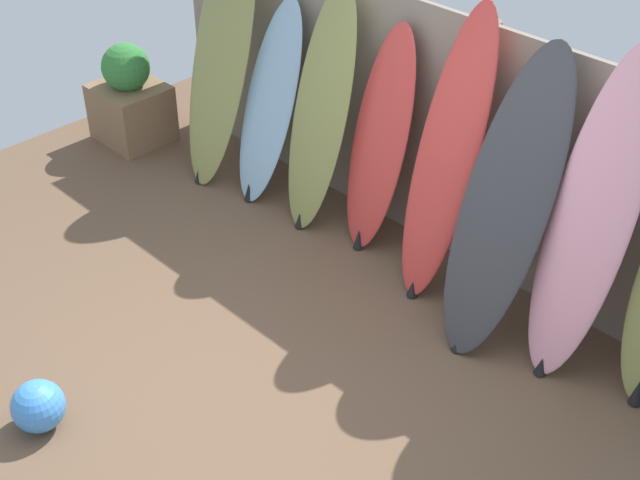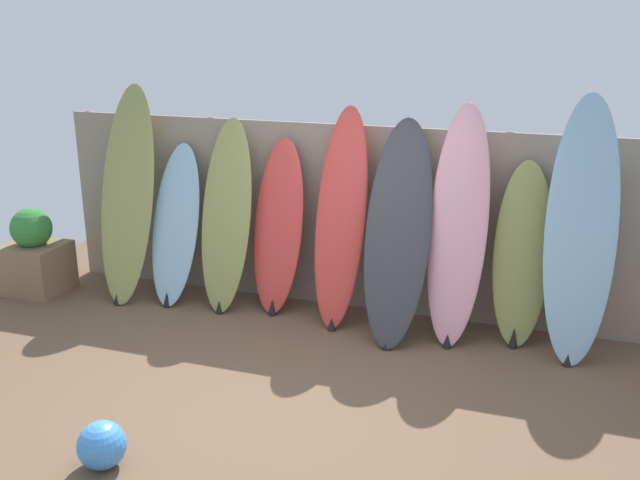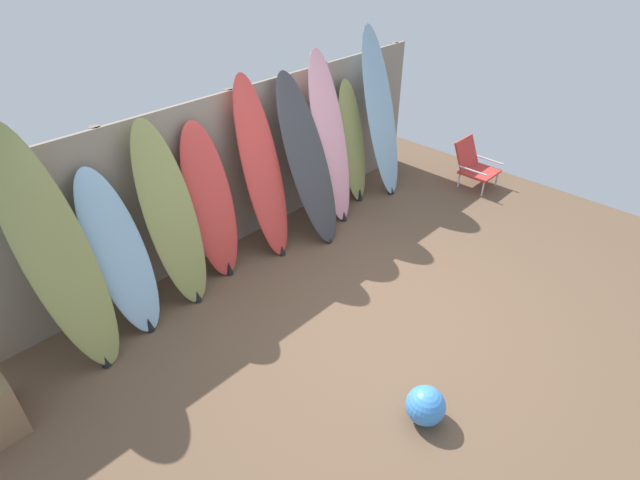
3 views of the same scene
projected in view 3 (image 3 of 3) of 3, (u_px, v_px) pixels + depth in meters
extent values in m
plane|color=brown|center=(372.00, 311.00, 5.00)|extent=(7.68, 7.68, 0.00)
cube|color=gray|center=(238.00, 169.00, 5.64)|extent=(6.08, 0.04, 1.80)
cylinder|color=slate|center=(118.00, 216.00, 4.80)|extent=(0.10, 0.10, 1.80)
cylinder|color=slate|center=(236.00, 168.00, 5.66)|extent=(0.10, 0.10, 1.80)
cylinder|color=slate|center=(323.00, 133.00, 6.52)|extent=(0.10, 0.10, 1.80)
cylinder|color=slate|center=(390.00, 106.00, 7.39)|extent=(0.10, 0.10, 1.80)
ellipsoid|color=olive|center=(56.00, 254.00, 4.00)|extent=(0.64, 0.83, 2.13)
cone|color=black|center=(105.00, 360.00, 4.37)|extent=(0.08, 0.08, 0.13)
ellipsoid|color=#8CB7D6|center=(119.00, 254.00, 4.48)|extent=(0.50, 0.61, 1.56)
cone|color=black|center=(149.00, 324.00, 4.73)|extent=(0.08, 0.08, 0.15)
ellipsoid|color=olive|center=(171.00, 217.00, 4.74)|extent=(0.51, 0.54, 1.84)
cone|color=black|center=(197.00, 296.00, 5.08)|extent=(0.08, 0.08, 0.12)
ellipsoid|color=#D13D38|center=(210.00, 202.00, 5.13)|extent=(0.55, 0.49, 1.68)
cone|color=black|center=(229.00, 268.00, 5.45)|extent=(0.08, 0.08, 0.15)
ellipsoid|color=#D13D38|center=(262.00, 170.00, 5.39)|extent=(0.49, 0.62, 2.01)
cone|color=black|center=(282.00, 250.00, 5.76)|extent=(0.08, 0.08, 0.12)
ellipsoid|color=#38383D|center=(308.00, 161.00, 5.67)|extent=(0.61, 0.82, 1.92)
cone|color=black|center=(329.00, 238.00, 5.98)|extent=(0.08, 0.08, 0.10)
ellipsoid|color=pink|center=(330.00, 140.00, 5.99)|extent=(0.51, 0.60, 2.07)
cone|color=black|center=(344.00, 216.00, 6.39)|extent=(0.08, 0.08, 0.12)
ellipsoid|color=olive|center=(352.00, 143.00, 6.51)|extent=(0.50, 0.42, 1.60)
cone|color=black|center=(360.00, 194.00, 6.81)|extent=(0.08, 0.08, 0.18)
ellipsoid|color=#8CB7D6|center=(381.00, 114.00, 6.56)|extent=(0.60, 0.67, 2.18)
cone|color=black|center=(391.00, 190.00, 6.98)|extent=(0.08, 0.08, 0.11)
cylinder|color=silver|center=(483.00, 189.00, 6.91)|extent=(0.02, 0.02, 0.22)
cylinder|color=silver|center=(497.00, 179.00, 7.16)|extent=(0.02, 0.02, 0.22)
cylinder|color=silver|center=(459.00, 180.00, 7.12)|extent=(0.02, 0.02, 0.22)
cylinder|color=silver|center=(473.00, 171.00, 7.37)|extent=(0.02, 0.02, 0.22)
cube|color=red|center=(479.00, 172.00, 7.07)|extent=(0.48, 0.44, 0.03)
cube|color=red|center=(467.00, 154.00, 7.10)|extent=(0.46, 0.20, 0.43)
cylinder|color=silver|center=(472.00, 170.00, 6.87)|extent=(0.02, 0.44, 0.02)
cylinder|color=silver|center=(489.00, 160.00, 7.15)|extent=(0.02, 0.44, 0.02)
sphere|color=#3F8CE5|center=(426.00, 406.00, 3.87)|extent=(0.31, 0.31, 0.31)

